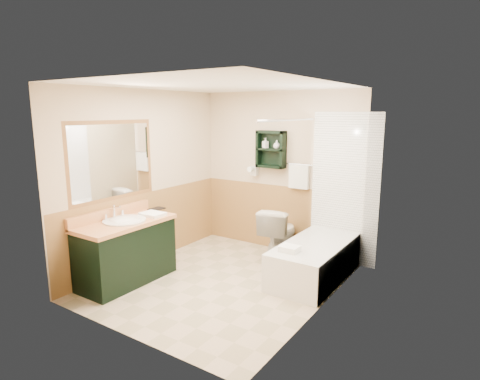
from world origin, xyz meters
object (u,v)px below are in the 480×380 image
at_px(toilet, 279,233).
at_px(hair_dryer, 254,171).
at_px(soap_bottle_b, 277,145).
at_px(bathtub, 315,260).
at_px(vanity_book, 153,202).
at_px(vanity, 126,251).
at_px(wall_shelf, 271,149).
at_px(soap_bottle_a, 265,146).

bearing_deg(toilet, hair_dryer, -35.21).
bearing_deg(soap_bottle_b, bathtub, -34.61).
relative_size(vanity_book, soap_bottle_b, 1.67).
distance_m(vanity, vanity_book, 0.83).
relative_size(vanity, soap_bottle_b, 9.79).
bearing_deg(wall_shelf, vanity_book, -126.97).
height_order(wall_shelf, soap_bottle_b, wall_shelf).
distance_m(vanity, soap_bottle_a, 2.50).
bearing_deg(soap_bottle_a, vanity, -111.49).
relative_size(bathtub, vanity_book, 7.14).
height_order(bathtub, soap_bottle_b, soap_bottle_b).
bearing_deg(soap_bottle_a, wall_shelf, 3.13).
relative_size(vanity, bathtub, 0.82).
bearing_deg(soap_bottle_b, hair_dryer, 175.70).
distance_m(hair_dryer, toilet, 1.07).
bearing_deg(vanity_book, toilet, 41.86).
relative_size(hair_dryer, toilet, 0.31).
bearing_deg(soap_bottle_a, hair_dryer, 171.82).
bearing_deg(toilet, vanity, 47.28).
bearing_deg(vanity, hair_dryer, 73.97).
height_order(hair_dryer, toilet, hair_dryer).
relative_size(bathtub, soap_bottle_a, 9.86).
height_order(hair_dryer, vanity_book, hair_dryer).
height_order(toilet, soap_bottle_a, soap_bottle_a).
distance_m(wall_shelf, soap_bottle_b, 0.12).
relative_size(wall_shelf, bathtub, 0.37).
bearing_deg(hair_dryer, soap_bottle_a, -8.18).
relative_size(hair_dryer, vanity, 0.19).
height_order(vanity, soap_bottle_a, soap_bottle_a).
xyz_separation_m(toilet, vanity_book, (-1.37, -1.13, 0.51)).
relative_size(wall_shelf, soap_bottle_a, 3.62).
distance_m(wall_shelf, hair_dryer, 0.46).
bearing_deg(bathtub, hair_dryer, 153.21).
distance_m(vanity, toilet, 2.14).
bearing_deg(vanity_book, soap_bottle_b, 52.87).
relative_size(vanity, soap_bottle_a, 8.10).
relative_size(toilet, vanity_book, 3.64).
distance_m(hair_dryer, vanity_book, 1.65).
xyz_separation_m(toilet, soap_bottle_a, (-0.40, 0.28, 1.23)).
height_order(hair_dryer, vanity, hair_dryer).
relative_size(hair_dryer, soap_bottle_a, 1.58).
xyz_separation_m(wall_shelf, vanity, (-0.89, -2.05, -1.16)).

